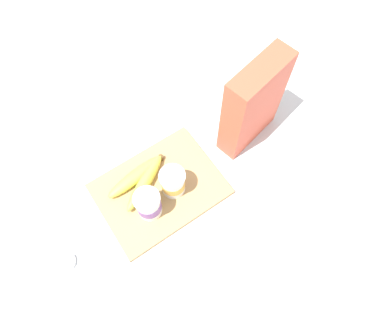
{
  "coord_description": "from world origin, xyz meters",
  "views": [
    {
      "loc": [
        0.12,
        0.33,
        0.91
      ],
      "look_at": [
        -0.11,
        0.0,
        0.07
      ],
      "focal_mm": 32.67,
      "sensor_mm": 36.0,
      "label": 1
    }
  ],
  "objects_px": {
    "cutting_board": "(160,189)",
    "yogurt_cup_front": "(173,182)",
    "cereal_box": "(253,105)",
    "yogurt_cup_back": "(149,205)",
    "banana_bunch": "(140,179)",
    "spoon": "(73,251)"
  },
  "relations": [
    {
      "from": "cutting_board",
      "to": "yogurt_cup_front",
      "type": "relative_size",
      "value": 3.71
    },
    {
      "from": "cutting_board",
      "to": "cereal_box",
      "type": "distance_m",
      "value": 0.34
    },
    {
      "from": "yogurt_cup_back",
      "to": "banana_bunch",
      "type": "bearing_deg",
      "value": -103.85
    },
    {
      "from": "cutting_board",
      "to": "cereal_box",
      "type": "height_order",
      "value": "cereal_box"
    },
    {
      "from": "yogurt_cup_front",
      "to": "banana_bunch",
      "type": "xyz_separation_m",
      "value": [
        0.06,
        -0.07,
        -0.03
      ]
    },
    {
      "from": "cutting_board",
      "to": "yogurt_cup_front",
      "type": "height_order",
      "value": "yogurt_cup_front"
    },
    {
      "from": "cutting_board",
      "to": "spoon",
      "type": "distance_m",
      "value": 0.27
    },
    {
      "from": "cutting_board",
      "to": "spoon",
      "type": "bearing_deg",
      "value": 3.22
    },
    {
      "from": "cutting_board",
      "to": "yogurt_cup_front",
      "type": "xyz_separation_m",
      "value": [
        -0.03,
        0.02,
        0.05
      ]
    },
    {
      "from": "yogurt_cup_back",
      "to": "banana_bunch",
      "type": "height_order",
      "value": "yogurt_cup_back"
    },
    {
      "from": "cereal_box",
      "to": "yogurt_cup_back",
      "type": "xyz_separation_m",
      "value": [
        0.36,
        0.05,
        -0.08
      ]
    },
    {
      "from": "yogurt_cup_front",
      "to": "yogurt_cup_back",
      "type": "height_order",
      "value": "yogurt_cup_back"
    },
    {
      "from": "yogurt_cup_back",
      "to": "yogurt_cup_front",
      "type": "bearing_deg",
      "value": -168.58
    },
    {
      "from": "yogurt_cup_back",
      "to": "banana_bunch",
      "type": "relative_size",
      "value": 0.5
    },
    {
      "from": "cutting_board",
      "to": "yogurt_cup_front",
      "type": "bearing_deg",
      "value": 144.97
    },
    {
      "from": "cereal_box",
      "to": "yogurt_cup_front",
      "type": "xyz_separation_m",
      "value": [
        0.28,
        0.03,
        -0.08
      ]
    },
    {
      "from": "banana_bunch",
      "to": "yogurt_cup_front",
      "type": "bearing_deg",
      "value": 133.82
    },
    {
      "from": "cereal_box",
      "to": "yogurt_cup_back",
      "type": "height_order",
      "value": "cereal_box"
    },
    {
      "from": "cutting_board",
      "to": "banana_bunch",
      "type": "bearing_deg",
      "value": -54.28
    },
    {
      "from": "banana_bunch",
      "to": "yogurt_cup_back",
      "type": "bearing_deg",
      "value": 76.15
    },
    {
      "from": "yogurt_cup_front",
      "to": "yogurt_cup_back",
      "type": "relative_size",
      "value": 0.93
    },
    {
      "from": "banana_bunch",
      "to": "cutting_board",
      "type": "bearing_deg",
      "value": 125.72
    }
  ]
}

